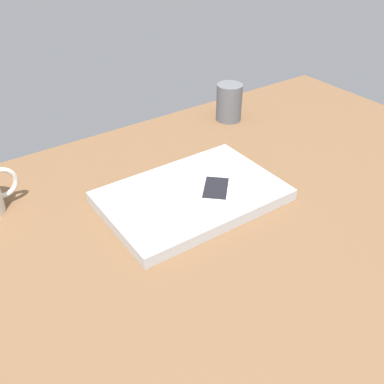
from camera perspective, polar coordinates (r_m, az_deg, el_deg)
The scene contains 4 objects.
desk_surface at distance 83.18cm, azimuth 6.43°, elevation -1.93°, with size 120.00×80.00×3.00cm, color brown.
laptop_closed at distance 81.02cm, azimuth -0.00°, elevation -0.52°, with size 32.44×21.54×2.19cm, color #B7BABC.
cell_phone_on_laptop at distance 79.85cm, azimuth 3.11°, elevation 0.25°, with size 11.56×11.78×1.14cm.
pen_cup at distance 110.65cm, azimuth 4.85°, elevation 11.56°, with size 6.32×6.32×9.10cm, color #595B60.
Camera 1 is at (-45.79, -48.85, 50.85)cm, focal length 40.96 mm.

